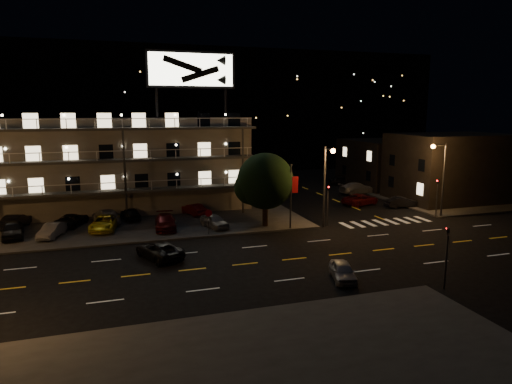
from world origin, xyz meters
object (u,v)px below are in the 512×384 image
object	(u,v)px
lot_car_2	(104,223)
road_car_west	(159,250)
tree	(265,183)
lot_car_4	(214,221)
lot_car_7	(106,216)
road_car_east	(343,271)
side_car_0	(402,202)

from	to	relation	value
lot_car_2	road_car_west	distance (m)	10.50
tree	lot_car_4	size ratio (longest dim) A/B	1.93
lot_car_2	road_car_west	xyz separation A→B (m)	(4.16, -9.64, -0.16)
lot_car_7	road_car_west	bearing A→B (deg)	94.68
lot_car_7	road_car_east	xyz separation A→B (m)	(15.50, -20.94, -0.26)
lot_car_4	side_car_0	size ratio (longest dim) A/B	0.96
road_car_west	road_car_east	bearing A→B (deg)	120.66
side_car_0	road_car_west	bearing A→B (deg)	117.03
road_car_east	lot_car_2	bearing A→B (deg)	146.48
lot_car_4	road_car_east	distance (m)	16.83
lot_car_2	lot_car_4	bearing A→B (deg)	-1.30
road_car_east	side_car_0	bearing A→B (deg)	62.08
side_car_0	road_car_west	xyz separation A→B (m)	(-29.54, -10.44, 0.02)
tree	lot_car_2	distance (m)	15.84
lot_car_2	side_car_0	bearing A→B (deg)	12.28
lot_car_2	side_car_0	world-z (taller)	lot_car_2
lot_car_7	lot_car_4	bearing A→B (deg)	140.39
lot_car_2	lot_car_4	xyz separation A→B (m)	(10.22, -2.22, -0.04)
lot_car_7	side_car_0	bearing A→B (deg)	163.42
tree	road_car_east	size ratio (longest dim) A/B	2.02
lot_car_2	tree	bearing A→B (deg)	-0.36
lot_car_4	road_car_west	distance (m)	9.59
lot_car_2	road_car_east	bearing A→B (deg)	-38.29
road_car_west	lot_car_7	bearing A→B (deg)	-94.99
lot_car_2	road_car_west	bearing A→B (deg)	-55.76
lot_car_2	lot_car_4	distance (m)	10.46
tree	side_car_0	size ratio (longest dim) A/B	1.85
tree	lot_car_2	xyz separation A→B (m)	(-15.12, 3.02, -3.63)
tree	side_car_0	bearing A→B (deg)	11.60
road_car_west	lot_car_4	bearing A→B (deg)	-152.10
tree	lot_car_4	bearing A→B (deg)	170.70
lot_car_4	lot_car_7	world-z (taller)	lot_car_7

